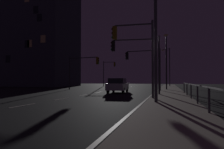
# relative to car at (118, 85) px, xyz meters

# --- Properties ---
(ground_plane) EXTENTS (112.00, 112.00, 0.00)m
(ground_plane) POSITION_rel_car_xyz_m (-2.07, 0.08, -0.82)
(ground_plane) COLOR black
(ground_plane) RESTS_ON ground
(sidewalk_right) EXTENTS (2.85, 77.00, 0.14)m
(sidewalk_right) POSITION_rel_car_xyz_m (5.55, 0.08, -0.75)
(sidewalk_right) COLOR #9E937F
(sidewalk_right) RESTS_ON ground
(lane_markings_center) EXTENTS (0.14, 50.00, 0.01)m
(lane_markings_center) POSITION_rel_car_xyz_m (-2.07, 3.58, -0.82)
(lane_markings_center) COLOR silver
(lane_markings_center) RESTS_ON ground
(lane_edge_line) EXTENTS (0.14, 53.00, 0.01)m
(lane_edge_line) POSITION_rel_car_xyz_m (3.87, 5.08, -0.82)
(lane_edge_line) COLOR silver
(lane_edge_line) RESTS_ON ground
(car) EXTENTS (2.08, 4.50, 1.57)m
(car) POSITION_rel_car_xyz_m (0.00, 0.00, 0.00)
(car) COLOR silver
(car) RESTS_ON ground
(traffic_light_mid_right) EXTENTS (3.00, 0.44, 5.40)m
(traffic_light_mid_right) POSITION_rel_car_xyz_m (3.10, -7.46, 3.07)
(traffic_light_mid_right) COLOR #4C4C51
(traffic_light_mid_right) RESTS_ON sidewalk_right
(traffic_light_far_center) EXTENTS (4.95, 0.95, 4.81)m
(traffic_light_far_center) POSITION_rel_car_xyz_m (-6.40, 4.90, 2.63)
(traffic_light_far_center) COLOR #2D3033
(traffic_light_far_center) RESTS_ON ground
(traffic_light_overhead_east) EXTENTS (4.42, 0.57, 5.11)m
(traffic_light_overhead_east) POSITION_rel_car_xyz_m (2.46, 3.46, 2.96)
(traffic_light_overhead_east) COLOR #4C4C51
(traffic_light_overhead_east) RESTS_ON sidewalk_right
(traffic_light_near_right) EXTENTS (2.88, 0.39, 5.70)m
(traffic_light_near_right) POSITION_rel_car_xyz_m (-7.63, 21.78, 3.12)
(traffic_light_near_right) COLOR #4C4C51
(traffic_light_near_right) RESTS_ON ground
(traffic_light_far_left) EXTENTS (4.36, 0.69, 5.11)m
(traffic_light_far_left) POSITION_rel_car_xyz_m (2.68, -3.70, 2.95)
(traffic_light_far_left) COLOR #38383D
(traffic_light_far_left) RESTS_ON sidewalk_right
(street_lamp_mid_block) EXTENTS (1.75, 1.01, 7.94)m
(street_lamp_mid_block) POSITION_rel_car_xyz_m (5.39, 22.03, 4.04)
(street_lamp_mid_block) COLOR #4C4C51
(street_lamp_mid_block) RESTS_ON sidewalk_right
(street_lamp_far_end) EXTENTS (1.04, 1.54, 6.88)m
(street_lamp_far_end) POSITION_rel_car_xyz_m (4.83, -9.72, 3.47)
(street_lamp_far_end) COLOR #4C4C51
(street_lamp_far_end) RESTS_ON sidewalk_right
(street_lamp_across_street) EXTENTS (0.56, 2.39, 7.08)m
(street_lamp_across_street) POSITION_rel_car_xyz_m (5.12, 5.90, 3.63)
(street_lamp_across_street) COLOR #2D3033
(street_lamp_across_street) RESTS_ON sidewalk_right
(barrier_fence) EXTENTS (0.09, 18.57, 0.98)m
(barrier_fence) POSITION_rel_car_xyz_m (6.82, -10.18, 0.06)
(barrier_fence) COLOR #59595E
(barrier_fence) RESTS_ON sidewalk_right
(building_distant) EXTENTS (15.24, 11.99, 26.28)m
(building_distant) POSITION_rel_car_xyz_m (-23.48, 18.98, 12.32)
(building_distant) COLOR #3D424C
(building_distant) RESTS_ON ground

